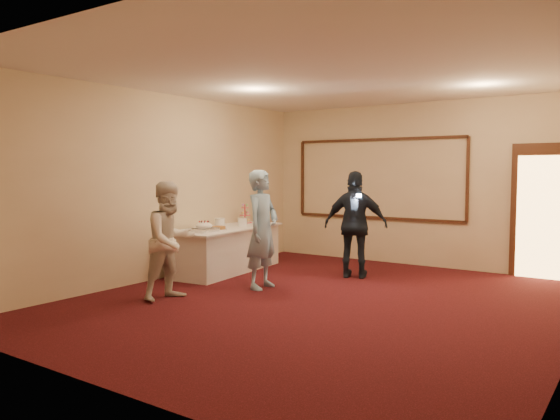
{
  "coord_description": "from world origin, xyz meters",
  "views": [
    {
      "loc": [
        3.59,
        -6.23,
        1.75
      ],
      "look_at": [
        -1.14,
        0.67,
        1.15
      ],
      "focal_mm": 35.0,
      "sensor_mm": 36.0,
      "label": 1
    }
  ],
  "objects_px": {
    "tart": "(218,228)",
    "pavlova_tray": "(204,227)",
    "buffet_table": "(226,249)",
    "man": "(262,229)",
    "plate_stack_b": "(242,222)",
    "guest": "(356,225)",
    "woman": "(170,240)",
    "plate_stack_a": "(220,223)",
    "cupcake_stand": "(245,216)"
  },
  "relations": [
    {
      "from": "buffet_table",
      "to": "plate_stack_b",
      "type": "distance_m",
      "value": 0.56
    },
    {
      "from": "buffet_table",
      "to": "man",
      "type": "relative_size",
      "value": 1.41
    },
    {
      "from": "woman",
      "to": "guest",
      "type": "distance_m",
      "value": 3.11
    },
    {
      "from": "tart",
      "to": "guest",
      "type": "xyz_separation_m",
      "value": [
        1.97,
        1.14,
        0.08
      ]
    },
    {
      "from": "buffet_table",
      "to": "guest",
      "type": "distance_m",
      "value": 2.31
    },
    {
      "from": "pavlova_tray",
      "to": "tart",
      "type": "xyz_separation_m",
      "value": [
        -0.02,
        0.37,
        -0.04
      ]
    },
    {
      "from": "tart",
      "to": "woman",
      "type": "relative_size",
      "value": 0.18
    },
    {
      "from": "cupcake_stand",
      "to": "woman",
      "type": "height_order",
      "value": "woman"
    },
    {
      "from": "cupcake_stand",
      "to": "guest",
      "type": "xyz_separation_m",
      "value": [
        2.35,
        -0.06,
        -0.03
      ]
    },
    {
      "from": "plate_stack_b",
      "to": "tart",
      "type": "xyz_separation_m",
      "value": [
        0.02,
        -0.67,
        -0.05
      ]
    },
    {
      "from": "pavlova_tray",
      "to": "guest",
      "type": "xyz_separation_m",
      "value": [
        1.95,
        1.5,
        0.03
      ]
    },
    {
      "from": "buffet_table",
      "to": "guest",
      "type": "height_order",
      "value": "guest"
    },
    {
      "from": "plate_stack_a",
      "to": "guest",
      "type": "bearing_deg",
      "value": 18.97
    },
    {
      "from": "guest",
      "to": "woman",
      "type": "bearing_deg",
      "value": 43.8
    },
    {
      "from": "pavlova_tray",
      "to": "plate_stack_b",
      "type": "height_order",
      "value": "pavlova_tray"
    },
    {
      "from": "buffet_table",
      "to": "man",
      "type": "xyz_separation_m",
      "value": [
        1.34,
        -0.76,
        0.49
      ]
    },
    {
      "from": "man",
      "to": "cupcake_stand",
      "type": "bearing_deg",
      "value": 41.06
    },
    {
      "from": "pavlova_tray",
      "to": "tart",
      "type": "relative_size",
      "value": 1.63
    },
    {
      "from": "guest",
      "to": "tart",
      "type": "bearing_deg",
      "value": 10.49
    },
    {
      "from": "man",
      "to": "pavlova_tray",
      "type": "bearing_deg",
      "value": 85.6
    },
    {
      "from": "buffet_table",
      "to": "plate_stack_a",
      "type": "distance_m",
      "value": 0.48
    },
    {
      "from": "buffet_table",
      "to": "tart",
      "type": "bearing_deg",
      "value": -68.14
    },
    {
      "from": "plate_stack_b",
      "to": "man",
      "type": "distance_m",
      "value": 1.6
    },
    {
      "from": "pavlova_tray",
      "to": "tart",
      "type": "distance_m",
      "value": 0.37
    },
    {
      "from": "woman",
      "to": "plate_stack_a",
      "type": "bearing_deg",
      "value": 29.96
    },
    {
      "from": "plate_stack_b",
      "to": "woman",
      "type": "height_order",
      "value": "woman"
    },
    {
      "from": "tart",
      "to": "man",
      "type": "relative_size",
      "value": 0.16
    },
    {
      "from": "plate_stack_a",
      "to": "plate_stack_b",
      "type": "distance_m",
      "value": 0.4
    },
    {
      "from": "cupcake_stand",
      "to": "pavlova_tray",
      "type": "bearing_deg",
      "value": -75.84
    },
    {
      "from": "tart",
      "to": "woman",
      "type": "bearing_deg",
      "value": -70.86
    },
    {
      "from": "plate_stack_a",
      "to": "guest",
      "type": "xyz_separation_m",
      "value": [
        2.25,
        0.77,
        0.03
      ]
    },
    {
      "from": "woman",
      "to": "plate_stack_b",
      "type": "bearing_deg",
      "value": 21.23
    },
    {
      "from": "plate_stack_b",
      "to": "woman",
      "type": "bearing_deg",
      "value": -75.76
    },
    {
      "from": "plate_stack_a",
      "to": "woman",
      "type": "distance_m",
      "value": 2.18
    },
    {
      "from": "tart",
      "to": "pavlova_tray",
      "type": "bearing_deg",
      "value": -87.24
    },
    {
      "from": "cupcake_stand",
      "to": "man",
      "type": "height_order",
      "value": "man"
    },
    {
      "from": "pavlova_tray",
      "to": "cupcake_stand",
      "type": "xyz_separation_m",
      "value": [
        -0.4,
        1.57,
        0.07
      ]
    },
    {
      "from": "pavlova_tray",
      "to": "man",
      "type": "bearing_deg",
      "value": -0.62
    },
    {
      "from": "buffet_table",
      "to": "man",
      "type": "height_order",
      "value": "man"
    },
    {
      "from": "cupcake_stand",
      "to": "plate_stack_a",
      "type": "height_order",
      "value": "cupcake_stand"
    },
    {
      "from": "woman",
      "to": "pavlova_tray",
      "type": "bearing_deg",
      "value": 30.42
    },
    {
      "from": "plate_stack_a",
      "to": "plate_stack_b",
      "type": "relative_size",
      "value": 1.04
    },
    {
      "from": "buffet_table",
      "to": "plate_stack_a",
      "type": "height_order",
      "value": "plate_stack_a"
    },
    {
      "from": "buffet_table",
      "to": "woman",
      "type": "xyz_separation_m",
      "value": [
        0.72,
        -2.02,
        0.42
      ]
    },
    {
      "from": "pavlova_tray",
      "to": "plate_stack_b",
      "type": "xyz_separation_m",
      "value": [
        -0.03,
        1.04,
        0.0
      ]
    },
    {
      "from": "plate_stack_b",
      "to": "tart",
      "type": "bearing_deg",
      "value": -88.63
    },
    {
      "from": "pavlova_tray",
      "to": "woman",
      "type": "relative_size",
      "value": 0.29
    },
    {
      "from": "man",
      "to": "guest",
      "type": "bearing_deg",
      "value": -30.93
    },
    {
      "from": "plate_stack_a",
      "to": "tart",
      "type": "bearing_deg",
      "value": -52.31
    },
    {
      "from": "cupcake_stand",
      "to": "plate_stack_b",
      "type": "xyz_separation_m",
      "value": [
        0.36,
        -0.53,
        -0.06
      ]
    }
  ]
}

